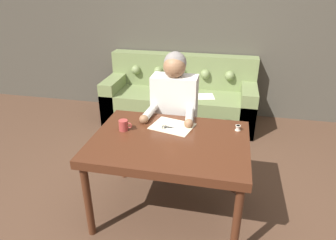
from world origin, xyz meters
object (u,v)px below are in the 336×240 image
(dining_table, at_px, (170,147))
(person, at_px, (174,114))
(couch, at_px, (180,99))
(scissors, at_px, (169,127))
(mug, at_px, (124,125))
(thread_spool, at_px, (238,128))

(dining_table, bearing_deg, person, 97.66)
(couch, xyz_separation_m, scissors, (0.20, -1.67, 0.41))
(person, height_order, scissors, person)
(dining_table, distance_m, mug, 0.43)
(person, distance_m, scissors, 0.44)
(couch, height_order, mug, couch)
(scissors, bearing_deg, thread_spool, 7.38)
(scissors, relative_size, mug, 1.85)
(mug, distance_m, thread_spool, 0.95)
(person, bearing_deg, couch, 97.21)
(mug, bearing_deg, person, 60.03)
(dining_table, bearing_deg, mug, 170.18)
(scissors, bearing_deg, dining_table, -77.43)
(couch, bearing_deg, thread_spool, -64.40)
(couch, relative_size, thread_spool, 45.68)
(person, xyz_separation_m, thread_spool, (0.61, -0.36, 0.09))
(scissors, bearing_deg, person, 95.45)
(scissors, xyz_separation_m, thread_spool, (0.57, 0.07, 0.02))
(couch, bearing_deg, dining_table, -82.64)
(dining_table, xyz_separation_m, couch, (-0.24, 1.87, -0.33))
(couch, distance_m, thread_spool, 1.83)
(couch, relative_size, scissors, 9.84)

